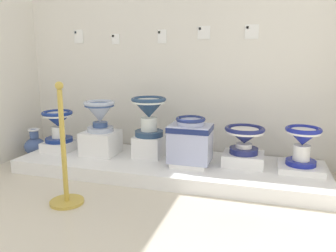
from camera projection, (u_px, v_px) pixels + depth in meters
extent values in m
cube|color=beige|center=(105.00, 247.00, 2.12)|extent=(5.69, 5.34, 0.02)
cube|color=silver|center=(181.00, 30.00, 3.60)|extent=(3.89, 0.06, 2.89)
cube|color=white|center=(168.00, 167.00, 3.40)|extent=(3.06, 0.93, 0.13)
cube|color=white|center=(60.00, 146.00, 3.73)|extent=(0.30, 0.32, 0.11)
cylinder|color=navy|center=(59.00, 139.00, 3.72)|extent=(0.30, 0.30, 0.04)
cylinder|color=white|center=(59.00, 132.00, 3.70)|extent=(0.15, 0.15, 0.13)
cone|color=navy|center=(58.00, 120.00, 3.67)|extent=(0.32, 0.32, 0.15)
cylinder|color=white|center=(57.00, 115.00, 3.66)|extent=(0.31, 0.31, 0.03)
torus|color=navy|center=(57.00, 113.00, 3.66)|extent=(0.33, 0.33, 0.04)
cylinder|color=white|center=(57.00, 113.00, 3.66)|extent=(0.22, 0.22, 0.01)
cube|color=white|center=(101.00, 143.00, 3.60)|extent=(0.35, 0.36, 0.25)
cylinder|color=#AEB9D2|center=(100.00, 129.00, 3.57)|extent=(0.28, 0.28, 0.05)
cylinder|color=#344C81|center=(100.00, 124.00, 3.56)|extent=(0.16, 0.16, 0.06)
cone|color=#AEB9D2|center=(100.00, 113.00, 3.53)|extent=(0.31, 0.31, 0.20)
cylinder|color=#344C81|center=(99.00, 105.00, 3.52)|extent=(0.31, 0.31, 0.03)
torus|color=#AEB9D2|center=(99.00, 103.00, 3.51)|extent=(0.33, 0.33, 0.04)
cylinder|color=#344C81|center=(99.00, 103.00, 3.51)|extent=(0.22, 0.22, 0.01)
cube|color=white|center=(149.00, 146.00, 3.52)|extent=(0.29, 0.30, 0.22)
cylinder|color=navy|center=(149.00, 133.00, 3.49)|extent=(0.30, 0.30, 0.06)
cylinder|color=white|center=(149.00, 124.00, 3.47)|extent=(0.17, 0.17, 0.14)
cone|color=navy|center=(149.00, 109.00, 3.43)|extent=(0.35, 0.35, 0.19)
cylinder|color=white|center=(149.00, 101.00, 3.42)|extent=(0.34, 0.34, 0.03)
torus|color=navy|center=(149.00, 99.00, 3.41)|extent=(0.36, 0.36, 0.04)
cylinder|color=white|center=(149.00, 100.00, 3.41)|extent=(0.24, 0.24, 0.01)
cube|color=white|center=(190.00, 163.00, 3.24)|extent=(0.34, 0.30, 0.04)
cube|color=#AAB2D7|center=(190.00, 143.00, 3.20)|extent=(0.39, 0.31, 0.36)
cube|color=navy|center=(190.00, 129.00, 3.17)|extent=(0.40, 0.32, 0.05)
cylinder|color=#AAB2D7|center=(191.00, 122.00, 3.16)|extent=(0.26, 0.26, 0.06)
torus|color=navy|center=(191.00, 119.00, 3.15)|extent=(0.28, 0.28, 0.04)
cube|color=white|center=(243.00, 159.00, 3.24)|extent=(0.39, 0.33, 0.12)
cylinder|color=navy|center=(244.00, 150.00, 3.22)|extent=(0.27, 0.27, 0.06)
cylinder|color=white|center=(244.00, 146.00, 3.21)|extent=(0.15, 0.15, 0.04)
cone|color=navy|center=(244.00, 136.00, 3.19)|extent=(0.37, 0.37, 0.14)
cylinder|color=white|center=(245.00, 131.00, 3.18)|extent=(0.36, 0.36, 0.03)
torus|color=navy|center=(245.00, 129.00, 3.18)|extent=(0.38, 0.38, 0.04)
cylinder|color=white|center=(245.00, 130.00, 3.18)|extent=(0.26, 0.26, 0.01)
cube|color=white|center=(300.00, 168.00, 3.09)|extent=(0.40, 0.37, 0.06)
cylinder|color=navy|center=(301.00, 162.00, 3.08)|extent=(0.27, 0.27, 0.04)
cylinder|color=white|center=(302.00, 153.00, 3.06)|extent=(0.15, 0.15, 0.14)
cone|color=navy|center=(303.00, 137.00, 3.03)|extent=(0.31, 0.31, 0.15)
cylinder|color=white|center=(303.00, 132.00, 3.02)|extent=(0.30, 0.30, 0.03)
torus|color=navy|center=(304.00, 129.00, 3.02)|extent=(0.32, 0.32, 0.04)
cylinder|color=white|center=(304.00, 130.00, 3.02)|extent=(0.21, 0.21, 0.01)
cube|color=white|center=(79.00, 36.00, 3.92)|extent=(0.12, 0.01, 0.16)
cube|color=#386BAD|center=(76.00, 32.00, 3.92)|extent=(0.02, 0.01, 0.02)
cube|color=white|center=(116.00, 39.00, 3.79)|extent=(0.10, 0.01, 0.12)
cube|color=slate|center=(113.00, 36.00, 3.79)|extent=(0.02, 0.01, 0.02)
cube|color=white|center=(162.00, 36.00, 3.63)|extent=(0.10, 0.01, 0.15)
cube|color=#5B9E4C|center=(159.00, 32.00, 3.63)|extent=(0.02, 0.01, 0.02)
cube|color=white|center=(204.00, 33.00, 3.50)|extent=(0.13, 0.01, 0.14)
cube|color=#386BAD|center=(200.00, 29.00, 3.50)|extent=(0.02, 0.01, 0.02)
cube|color=white|center=(252.00, 32.00, 3.36)|extent=(0.14, 0.01, 0.14)
cube|color=slate|center=(248.00, 27.00, 3.36)|extent=(0.02, 0.01, 0.02)
cylinder|color=white|center=(36.00, 156.00, 3.94)|extent=(0.16, 0.16, 0.03)
ellipsoid|color=#425A95|center=(35.00, 146.00, 3.92)|extent=(0.24, 0.24, 0.20)
cylinder|color=#425A95|center=(34.00, 134.00, 3.88)|extent=(0.10, 0.10, 0.10)
torus|color=white|center=(34.00, 130.00, 3.87)|extent=(0.14, 0.14, 0.02)
cylinder|color=gold|center=(67.00, 202.00, 2.72)|extent=(0.27, 0.27, 0.02)
cylinder|color=gold|center=(63.00, 147.00, 2.62)|extent=(0.04, 0.04, 0.90)
sphere|color=gold|center=(59.00, 86.00, 2.52)|extent=(0.06, 0.06, 0.06)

